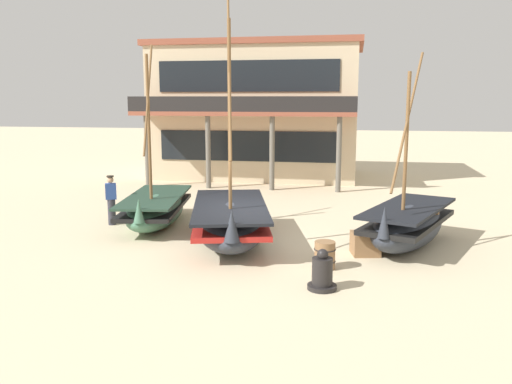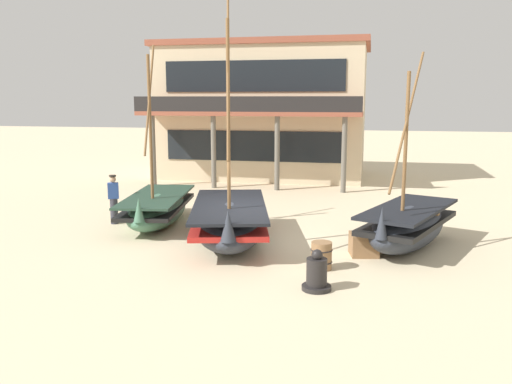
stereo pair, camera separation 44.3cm
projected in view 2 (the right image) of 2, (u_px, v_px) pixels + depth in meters
ground_plane at (249, 245)px, 15.55m from camera, size 120.00×120.00×0.00m
fishing_boat_near_left at (408, 225)px, 15.08m from camera, size 3.12×4.59×5.52m
fishing_boat_centre_large at (230, 221)px, 15.70m from camera, size 3.31×5.55×7.25m
fishing_boat_far_right at (157, 208)px, 17.89m from camera, size 2.44×4.82×5.95m
fisherman_by_hull at (114, 200)px, 18.03m from camera, size 0.42×0.36×1.68m
capstan_winch at (317, 274)px, 11.81m from camera, size 0.67×0.67×0.93m
wooden_barrel at (321, 256)px, 13.25m from camera, size 0.56×0.56×0.70m
cargo_crate at (364, 244)px, 14.45m from camera, size 0.86×0.86×0.61m
harbor_building_main at (265, 110)px, 29.24m from camera, size 11.20×8.44×7.19m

